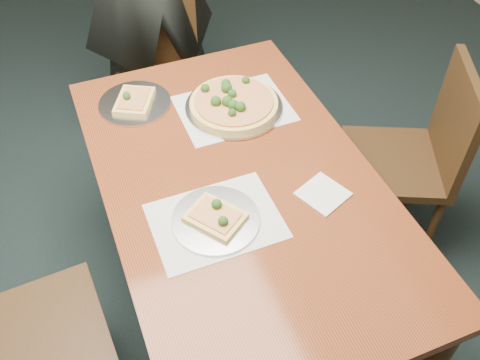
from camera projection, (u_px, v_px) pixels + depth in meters
name	position (u px, v px, depth m)	size (l,w,h in m)	color
ground	(167.00, 323.00, 2.27)	(8.00, 8.00, 0.00)	black
dining_table	(240.00, 198.00, 1.87)	(0.90, 1.50, 0.75)	#5A2612
chair_far	(157.00, 67.00, 2.66)	(0.53, 0.53, 0.91)	black
chair_left	(9.00, 337.00, 1.67)	(0.44, 0.44, 0.91)	black
chair_right	(416.00, 153.00, 2.24)	(0.56, 0.56, 0.91)	black
placemat_main	(234.00, 108.00, 2.07)	(0.42, 0.32, 0.00)	white
placemat_near	(216.00, 221.00, 1.68)	(0.40, 0.30, 0.00)	white
pizza_pan	(233.00, 104.00, 2.05)	(0.38, 0.38, 0.07)	silver
slice_plate_near	(216.00, 218.00, 1.68)	(0.28, 0.28, 0.06)	silver
slice_plate_far	(134.00, 102.00, 2.08)	(0.28, 0.28, 0.05)	silver
napkin	(323.00, 194.00, 1.76)	(0.14, 0.14, 0.01)	white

